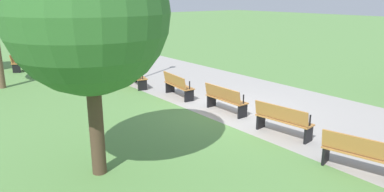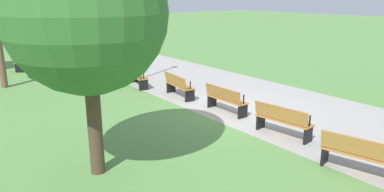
# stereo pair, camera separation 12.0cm
# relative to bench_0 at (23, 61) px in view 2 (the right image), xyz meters

# --- Properties ---
(ground_plane) EXTENTS (120.00, 120.00, 0.00)m
(ground_plane) POSITION_rel_bench_0_xyz_m (11.60, 3.61, -0.47)
(ground_plane) COLOR #5B8C47
(path_paving) EXTENTS (39.00, 5.37, 0.01)m
(path_paving) POSITION_rel_bench_0_xyz_m (11.60, 5.46, -0.46)
(path_paving) COLOR #A39E99
(path_paving) RESTS_ON ground
(bench_0) EXTENTS (1.60, 1.29, 0.89)m
(bench_0) POSITION_rel_bench_0_xyz_m (0.00, 0.00, 0.00)
(bench_0) COLOR #B27538
(bench_0) RESTS_ON ground
(bench_1) EXTENTS (1.64, 1.16, 0.89)m
(bench_1) POSITION_rel_bench_0_xyz_m (2.12, 1.25, 0.00)
(bench_1) COLOR #B27538
(bench_1) RESTS_ON ground
(bench_2) EXTENTS (1.67, 1.01, 0.89)m
(bench_2) POSITION_rel_bench_0_xyz_m (4.37, 2.24, 0.00)
(bench_2) COLOR #B27538
(bench_2) RESTS_ON ground
(bench_3) EXTENTS (1.67, 0.84, 0.89)m
(bench_3) POSITION_rel_bench_0_xyz_m (6.72, 2.96, 0.00)
(bench_3) COLOR #B27538
(bench_3) RESTS_ON ground
(bench_4) EXTENTS (1.65, 0.66, 0.89)m
(bench_4) POSITION_rel_bench_0_xyz_m (9.14, 3.39, 0.00)
(bench_4) COLOR #B27538
(bench_4) RESTS_ON ground
(bench_5) EXTENTS (1.61, 0.47, 0.89)m
(bench_5) POSITION_rel_bench_0_xyz_m (11.60, 3.54, 0.00)
(bench_5) COLOR #B27538
(bench_5) RESTS_ON ground
(bench_6) EXTENTS (1.65, 0.66, 0.89)m
(bench_6) POSITION_rel_bench_0_xyz_m (14.05, 3.39, 0.00)
(bench_6) COLOR #B27538
(bench_6) RESTS_ON ground
(bench_7) EXTENTS (1.67, 0.84, 0.89)m
(bench_7) POSITION_rel_bench_0_xyz_m (16.48, 2.96, 0.00)
(bench_7) COLOR #B27538
(bench_7) RESTS_ON ground
(person_seated) EXTENTS (0.54, 0.60, 1.20)m
(person_seated) POSITION_rel_bench_0_xyz_m (0.14, 0.07, 0.17)
(person_seated) COLOR #2D3347
(person_seated) RESTS_ON ground
(tree_3) EXTENTS (3.22, 3.22, 5.01)m
(tree_3) POSITION_rel_bench_0_xyz_m (12.98, -1.46, 2.92)
(tree_3) COLOR #4C3828
(tree_3) RESTS_ON ground
(lamp_post) EXTENTS (0.32, 0.32, 3.96)m
(lamp_post) POSITION_rel_bench_0_xyz_m (5.56, 3.72, 2.29)
(lamp_post) COLOR black
(lamp_post) RESTS_ON ground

